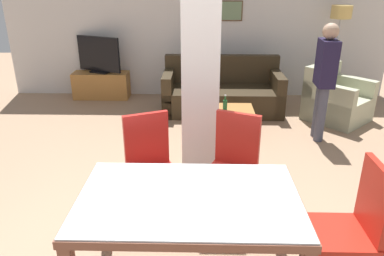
{
  "coord_description": "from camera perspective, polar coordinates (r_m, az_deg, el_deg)",
  "views": [
    {
      "loc": [
        0.08,
        -2.28,
        2.22
      ],
      "look_at": [
        0.0,
        0.91,
        0.9
      ],
      "focal_mm": 35.0,
      "sensor_mm": 36.0,
      "label": 1
    }
  ],
  "objects": [
    {
      "name": "standing_person",
      "position": [
        5.47,
        19.58,
        7.59
      ],
      "size": [
        0.24,
        0.39,
        1.63
      ],
      "rotation": [
        0.0,
        0.0,
        1.52
      ],
      "color": "#454757",
      "rests_on": "ground_plane"
    },
    {
      "name": "dining_table",
      "position": [
        2.8,
        -0.47,
        -12.9
      ],
      "size": [
        1.6,
        1.0,
        0.75
      ],
      "color": "brown",
      "rests_on": "ground_plane"
    },
    {
      "name": "divider_pillar",
      "position": [
        4.03,
        1.32,
        9.96
      ],
      "size": [
        0.4,
        0.33,
        2.7
      ],
      "color": "silver",
      "rests_on": "ground_plane"
    },
    {
      "name": "bottle",
      "position": [
        5.25,
        5.05,
        3.37
      ],
      "size": [
        0.06,
        0.06,
        0.26
      ],
      "color": "#194C23",
      "rests_on": "coffee_table"
    },
    {
      "name": "dining_chair_far_right",
      "position": [
        3.63,
        6.23,
        -5.22
      ],
      "size": [
        0.6,
        0.6,
        1.01
      ],
      "rotation": [
        0.0,
        0.0,
        2.74
      ],
      "color": "red",
      "rests_on": "ground_plane"
    },
    {
      "name": "dining_chair_far_left",
      "position": [
        3.62,
        -6.28,
        -5.34
      ],
      "size": [
        0.61,
        0.61,
        1.01
      ],
      "rotation": [
        0.0,
        0.0,
        -2.73
      ],
      "color": "red",
      "rests_on": "ground_plane"
    },
    {
      "name": "sofa",
      "position": [
        6.53,
        4.58,
        5.25
      ],
      "size": [
        2.0,
        0.93,
        0.91
      ],
      "rotation": [
        0.0,
        0.0,
        3.14
      ],
      "color": "#322717",
      "rests_on": "ground_plane"
    },
    {
      "name": "armchair",
      "position": [
        6.52,
        21.03,
        3.77
      ],
      "size": [
        1.19,
        1.19,
        0.88
      ],
      "rotation": [
        0.0,
        0.0,
        3.89
      ],
      "color": "#B3B794",
      "rests_on": "ground_plane"
    },
    {
      "name": "floor_lamp",
      "position": [
        7.23,
        21.65,
        14.89
      ],
      "size": [
        0.35,
        0.35,
        1.73
      ],
      "color": "#B7B7BC",
      "rests_on": "ground_plane"
    },
    {
      "name": "back_wall",
      "position": [
        7.23,
        0.82,
        15.5
      ],
      "size": [
        7.2,
        0.09,
        2.7
      ],
      "color": "silver",
      "rests_on": "ground_plane"
    },
    {
      "name": "coffee_table",
      "position": [
        5.5,
        6.24,
        0.89
      ],
      "size": [
        0.58,
        0.58,
        0.41
      ],
      "color": "#A96F35",
      "rests_on": "ground_plane"
    },
    {
      "name": "tv_screen",
      "position": [
        7.29,
        -14.02,
        10.72
      ],
      "size": [
        0.85,
        0.39,
        0.67
      ],
      "rotation": [
        0.0,
        0.0,
        2.75
      ],
      "color": "black",
      "rests_on": "tv_stand"
    },
    {
      "name": "tv_stand",
      "position": [
        7.42,
        -13.61,
        6.37
      ],
      "size": [
        1.04,
        0.4,
        0.5
      ],
      "color": "#AF7335",
      "rests_on": "ground_plane"
    },
    {
      "name": "dining_chair_head_right",
      "position": [
        3.04,
        23.31,
        -13.13
      ],
      "size": [
        0.46,
        0.46,
        1.01
      ],
      "rotation": [
        0.0,
        0.0,
        1.57
      ],
      "color": "red",
      "rests_on": "ground_plane"
    }
  ]
}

